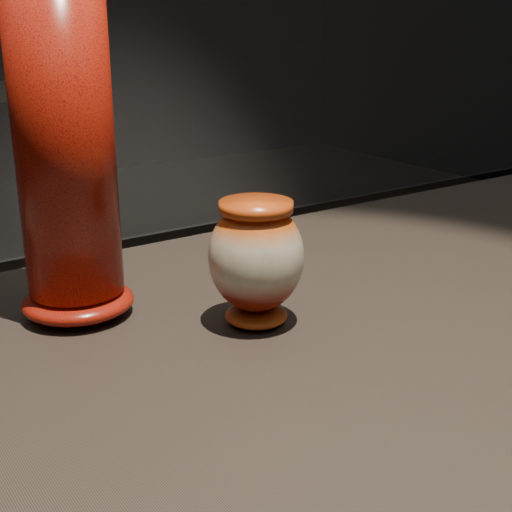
% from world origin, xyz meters
% --- Properties ---
extents(display_plinth, '(2.00, 0.80, 0.90)m').
position_xyz_m(display_plinth, '(0.00, 0.00, 0.63)').
color(display_plinth, black).
rests_on(display_plinth, ground).
extents(main_vase, '(0.15, 0.15, 0.15)m').
position_xyz_m(main_vase, '(-0.18, 0.04, 0.98)').
color(main_vase, maroon).
rests_on(main_vase, display_plinth).
extents(tall_vase, '(0.14, 0.14, 0.44)m').
position_xyz_m(tall_vase, '(-0.35, 0.19, 1.11)').
color(tall_vase, '#A6210B').
rests_on(tall_vase, display_plinth).
extents(back_vase_right, '(0.07, 0.07, 0.11)m').
position_xyz_m(back_vase_right, '(0.48, 3.24, 0.95)').
color(back_vase_right, brown).
rests_on(back_vase_right, back_shelf).
extents(visitor, '(0.67, 0.52, 1.65)m').
position_xyz_m(visitor, '(1.11, 4.40, 0.82)').
color(visitor, black).
rests_on(visitor, ground).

